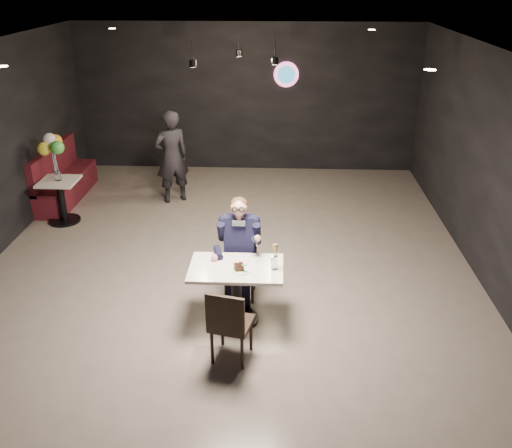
{
  "coord_description": "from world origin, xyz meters",
  "views": [
    {
      "loc": [
        0.71,
        -6.65,
        3.91
      ],
      "look_at": [
        0.43,
        -0.55,
        1.03
      ],
      "focal_mm": 38.0,
      "sensor_mm": 36.0,
      "label": 1
    }
  ],
  "objects_px": {
    "main_table": "(237,294)",
    "balloon_vase": "(58,176)",
    "booth_bench": "(65,174)",
    "passerby": "(172,157)",
    "chair_far": "(240,265)",
    "chair_near": "(231,322)",
    "seated_man": "(240,247)",
    "side_table": "(62,201)",
    "sundae_glass": "(274,262)"
  },
  "relations": [
    {
      "from": "sundae_glass",
      "to": "passerby",
      "type": "xyz_separation_m",
      "value": [
        -1.91,
        3.77,
        0.01
      ]
    },
    {
      "from": "booth_bench",
      "to": "sundae_glass",
      "type": "bearing_deg",
      "value": -43.83
    },
    {
      "from": "seated_man",
      "to": "passerby",
      "type": "bearing_deg",
      "value": 114.6
    },
    {
      "from": "seated_man",
      "to": "side_table",
      "type": "height_order",
      "value": "seated_man"
    },
    {
      "from": "chair_near",
      "to": "booth_bench",
      "type": "height_order",
      "value": "booth_bench"
    },
    {
      "from": "chair_near",
      "to": "balloon_vase",
      "type": "height_order",
      "value": "chair_near"
    },
    {
      "from": "seated_man",
      "to": "booth_bench",
      "type": "bearing_deg",
      "value": 137.45
    },
    {
      "from": "main_table",
      "to": "booth_bench",
      "type": "bearing_deg",
      "value": 132.89
    },
    {
      "from": "chair_far",
      "to": "chair_near",
      "type": "height_order",
      "value": "same"
    },
    {
      "from": "main_table",
      "to": "seated_man",
      "type": "height_order",
      "value": "seated_man"
    },
    {
      "from": "main_table",
      "to": "chair_far",
      "type": "xyz_separation_m",
      "value": [
        -0.0,
        0.55,
        0.09
      ]
    },
    {
      "from": "main_table",
      "to": "sundae_glass",
      "type": "xyz_separation_m",
      "value": [
        0.45,
        -0.02,
        0.46
      ]
    },
    {
      "from": "side_table",
      "to": "booth_bench",
      "type": "bearing_deg",
      "value": 106.7
    },
    {
      "from": "seated_man",
      "to": "passerby",
      "type": "xyz_separation_m",
      "value": [
        -1.46,
        3.19,
        0.13
      ]
    },
    {
      "from": "chair_near",
      "to": "booth_bench",
      "type": "xyz_separation_m",
      "value": [
        -3.47,
        4.42,
        0.04
      ]
    },
    {
      "from": "chair_near",
      "to": "booth_bench",
      "type": "bearing_deg",
      "value": 141.25
    },
    {
      "from": "seated_man",
      "to": "passerby",
      "type": "distance_m",
      "value": 3.52
    },
    {
      "from": "chair_far",
      "to": "chair_near",
      "type": "bearing_deg",
      "value": -90.0
    },
    {
      "from": "main_table",
      "to": "booth_bench",
      "type": "relative_size",
      "value": 0.55
    },
    {
      "from": "chair_far",
      "to": "seated_man",
      "type": "bearing_deg",
      "value": 0.0
    },
    {
      "from": "chair_near",
      "to": "balloon_vase",
      "type": "relative_size",
      "value": 5.8
    },
    {
      "from": "chair_far",
      "to": "sundae_glass",
      "type": "height_order",
      "value": "chair_far"
    },
    {
      "from": "passerby",
      "to": "chair_near",
      "type": "bearing_deg",
      "value": 79.5
    },
    {
      "from": "seated_man",
      "to": "passerby",
      "type": "relative_size",
      "value": 0.85
    },
    {
      "from": "chair_near",
      "to": "side_table",
      "type": "height_order",
      "value": "chair_near"
    },
    {
      "from": "chair_far",
      "to": "passerby",
      "type": "relative_size",
      "value": 0.54
    },
    {
      "from": "main_table",
      "to": "chair_near",
      "type": "distance_m",
      "value": 0.69
    },
    {
      "from": "main_table",
      "to": "passerby",
      "type": "bearing_deg",
      "value": 111.34
    },
    {
      "from": "sundae_glass",
      "to": "chair_far",
      "type": "bearing_deg",
      "value": 127.87
    },
    {
      "from": "chair_far",
      "to": "side_table",
      "type": "xyz_separation_m",
      "value": [
        -3.17,
        2.19,
        -0.08
      ]
    },
    {
      "from": "balloon_vase",
      "to": "chair_far",
      "type": "bearing_deg",
      "value": -34.58
    },
    {
      "from": "chair_near",
      "to": "balloon_vase",
      "type": "bearing_deg",
      "value": 145.93
    },
    {
      "from": "chair_near",
      "to": "side_table",
      "type": "distance_m",
      "value": 4.67
    },
    {
      "from": "chair_far",
      "to": "balloon_vase",
      "type": "distance_m",
      "value": 3.87
    },
    {
      "from": "passerby",
      "to": "chair_far",
      "type": "bearing_deg",
      "value": 85.84
    },
    {
      "from": "sundae_glass",
      "to": "side_table",
      "type": "height_order",
      "value": "sundae_glass"
    },
    {
      "from": "chair_near",
      "to": "balloon_vase",
      "type": "distance_m",
      "value": 4.68
    },
    {
      "from": "chair_near",
      "to": "seated_man",
      "type": "xyz_separation_m",
      "value": [
        0.0,
        1.24,
        0.26
      ]
    },
    {
      "from": "chair_near",
      "to": "passerby",
      "type": "relative_size",
      "value": 0.54
    },
    {
      "from": "chair_far",
      "to": "main_table",
      "type": "bearing_deg",
      "value": -90.0
    },
    {
      "from": "booth_bench",
      "to": "seated_man",
      "type": "bearing_deg",
      "value": -42.55
    },
    {
      "from": "side_table",
      "to": "chair_near",
      "type": "bearing_deg",
      "value": -47.2
    },
    {
      "from": "chair_near",
      "to": "booth_bench",
      "type": "relative_size",
      "value": 0.46
    },
    {
      "from": "main_table",
      "to": "sundae_glass",
      "type": "bearing_deg",
      "value": -3.13
    },
    {
      "from": "main_table",
      "to": "balloon_vase",
      "type": "xyz_separation_m",
      "value": [
        -3.17,
        2.74,
        0.45
      ]
    },
    {
      "from": "passerby",
      "to": "seated_man",
      "type": "bearing_deg",
      "value": 85.84
    },
    {
      "from": "side_table",
      "to": "balloon_vase",
      "type": "relative_size",
      "value": 4.75
    },
    {
      "from": "chair_near",
      "to": "main_table",
      "type": "bearing_deg",
      "value": 103.13
    },
    {
      "from": "booth_bench",
      "to": "passerby",
      "type": "bearing_deg",
      "value": 0.25
    },
    {
      "from": "sundae_glass",
      "to": "main_table",
      "type": "bearing_deg",
      "value": 176.87
    }
  ]
}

